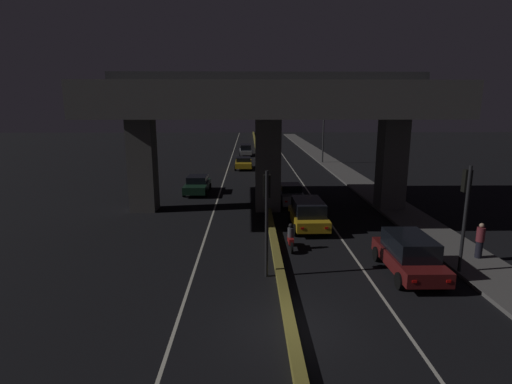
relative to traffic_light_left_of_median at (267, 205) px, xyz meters
name	(u,v)px	position (x,y,z in m)	size (l,w,h in m)	color
ground_plane	(290,328)	(0.59, -4.23, -3.15)	(200.00, 200.00, 0.00)	black
lane_line_left_inner	(228,168)	(-3.20, 30.77, -3.15)	(0.12, 126.00, 0.00)	beige
lane_line_right_inner	(292,168)	(4.38, 30.77, -3.15)	(0.12, 126.00, 0.00)	beige
median_divider	(260,167)	(0.59, 30.77, -3.00)	(0.38, 126.00, 0.31)	olive
sidewalk_right	(351,177)	(9.67, 23.77, -3.07)	(2.79, 126.00, 0.17)	#5B5956
elevated_overpass	(268,107)	(0.59, 11.27, 3.99)	(21.38, 13.17, 9.40)	#5B5956
traffic_light_left_of_median	(267,205)	(0.00, 0.00, 0.00)	(0.30, 0.49, 4.61)	black
traffic_light_right_of_median	(466,201)	(8.38, 0.00, 0.13)	(0.30, 0.49, 4.81)	black
street_lamp	(321,130)	(8.42, 34.26, 1.12)	(1.88, 0.32, 7.20)	#2D2D30
car_dark_red_lead	(409,254)	(6.19, 0.06, -2.24)	(2.04, 4.53, 1.74)	#591414
car_taxi_yellow_second	(308,213)	(2.79, 6.74, -2.22)	(2.12, 4.21, 1.72)	gold
car_silver_third	(290,194)	(2.34, 12.80, -2.38)	(1.95, 4.18, 1.55)	gray
car_dark_green_lead_oncoming	(197,184)	(-5.06, 16.83, -2.42)	(2.03, 4.45, 1.44)	black
car_taxi_yellow_second_oncoming	(243,163)	(-1.34, 29.95, -2.44)	(2.02, 4.07, 1.35)	gold
car_silver_third_oncoming	(246,150)	(-1.19, 42.82, -2.27)	(1.97, 4.40, 1.65)	gray
motorcycle_red_filtering_near	(291,238)	(1.38, 3.18, -2.56)	(0.32, 1.73, 1.38)	black
pedestrian_on_sidewalk	(480,241)	(10.10, 1.46, -2.14)	(0.37, 0.37, 1.69)	black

